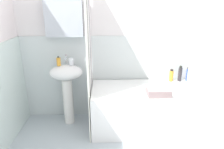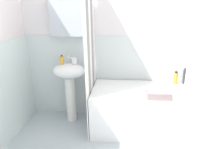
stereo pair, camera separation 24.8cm
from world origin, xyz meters
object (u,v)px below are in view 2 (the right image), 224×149
object	(u,v)px
sink	(70,80)
lotion_bottle	(185,76)
bathtub	(151,110)
shampoo_bottle	(201,78)
toothbrush_cup	(74,61)
body_wash_bottle	(176,78)
soap_dispenser	(62,60)
towel_folded	(158,93)
conditioner_bottle	(193,78)

from	to	relation	value
sink	lotion_bottle	size ratio (longest dim) A/B	3.84
bathtub	shampoo_bottle	distance (m)	0.81
toothbrush_cup	bathtub	size ratio (longest dim) A/B	0.06
sink	body_wash_bottle	xyz separation A→B (m)	(1.45, 0.10, 0.03)
soap_dispenser	shampoo_bottle	xyz separation A→B (m)	(1.87, 0.12, -0.24)
bathtub	lotion_bottle	world-z (taller)	lotion_bottle
sink	towel_folded	xyz separation A→B (m)	(1.15, -0.33, -0.01)
towel_folded	bathtub	bearing A→B (deg)	102.35
sink	conditioner_bottle	bearing A→B (deg)	3.30
sink	lotion_bottle	world-z (taller)	sink
bathtub	conditioner_bottle	size ratio (longest dim) A/B	7.59
soap_dispenser	bathtub	xyz separation A→B (m)	(1.19, -0.13, -0.62)
toothbrush_cup	conditioner_bottle	distance (m)	1.63
sink	body_wash_bottle	size ratio (longest dim) A/B	4.81
lotion_bottle	towel_folded	xyz separation A→B (m)	(-0.42, -0.44, -0.06)
towel_folded	lotion_bottle	bearing A→B (deg)	46.50
toothbrush_cup	towel_folded	xyz separation A→B (m)	(1.08, -0.35, -0.28)
soap_dispenser	towel_folded	world-z (taller)	soap_dispenser
body_wash_bottle	lotion_bottle	bearing A→B (deg)	1.42
toothbrush_cup	soap_dispenser	bearing A→B (deg)	-170.21
soap_dispenser	body_wash_bottle	world-z (taller)	soap_dispenser
conditioner_bottle	lotion_bottle	xyz separation A→B (m)	(-0.11, 0.01, 0.01)
shampoo_bottle	lotion_bottle	bearing A→B (deg)	-178.80
lotion_bottle	towel_folded	size ratio (longest dim) A/B	0.82
bathtub	soap_dispenser	bearing A→B (deg)	173.56
body_wash_bottle	towel_folded	size ratio (longest dim) A/B	0.65
shampoo_bottle	bathtub	bearing A→B (deg)	-158.96
soap_dispenser	towel_folded	size ratio (longest dim) A/B	0.47
conditioner_bottle	shampoo_bottle	bearing A→B (deg)	6.94
conditioner_bottle	lotion_bottle	world-z (taller)	lotion_bottle
shampoo_bottle	toothbrush_cup	bearing A→B (deg)	-176.77
sink	shampoo_bottle	bearing A→B (deg)	3.51
sink	lotion_bottle	bearing A→B (deg)	3.83
towel_folded	toothbrush_cup	bearing A→B (deg)	162.22
lotion_bottle	body_wash_bottle	size ratio (longest dim) A/B	1.25
sink	shampoo_bottle	xyz separation A→B (m)	(1.79, 0.11, 0.04)
towel_folded	soap_dispenser	bearing A→B (deg)	165.51
bathtub	lotion_bottle	size ratio (longest dim) A/B	6.95
toothbrush_cup	bathtub	distance (m)	1.22
soap_dispenser	body_wash_bottle	distance (m)	1.55
soap_dispenser	lotion_bottle	world-z (taller)	soap_dispenser
toothbrush_cup	lotion_bottle	xyz separation A→B (m)	(1.50, 0.09, -0.22)
soap_dispenser	shampoo_bottle	size ratio (longest dim) A/B	0.65
lotion_bottle	toothbrush_cup	bearing A→B (deg)	-176.47
conditioner_bottle	body_wash_bottle	distance (m)	0.24
shampoo_bottle	towel_folded	world-z (taller)	shampoo_bottle
soap_dispenser	lotion_bottle	size ratio (longest dim) A/B	0.57
bathtub	conditioner_bottle	distance (m)	0.73
lotion_bottle	bathtub	bearing A→B (deg)	-150.92
bathtub	conditioner_bottle	world-z (taller)	conditioner_bottle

